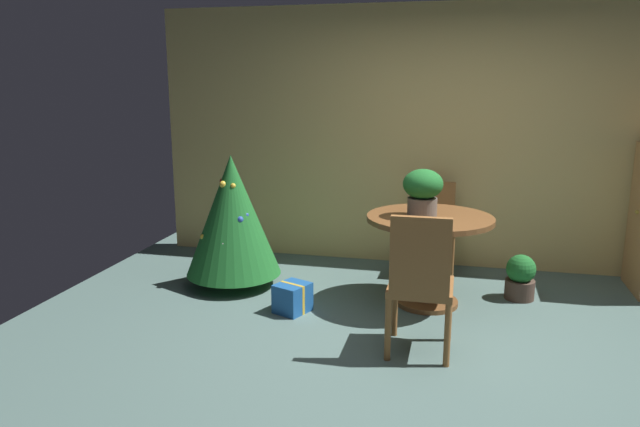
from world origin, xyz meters
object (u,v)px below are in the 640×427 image
round_dining_table (429,242)px  wooden_chair_far (434,223)px  wooden_chair_near (420,279)px  gift_box_blue (292,298)px  potted_plant (520,277)px  flower_vase (423,190)px  holiday_tree (232,215)px

round_dining_table → wooden_chair_far: wooden_chair_far is taller
wooden_chair_near → wooden_chair_far: size_ratio=1.13×
wooden_chair_near → wooden_chair_far: bearing=90.0°
round_dining_table → gift_box_blue: size_ratio=3.14×
gift_box_blue → potted_plant: size_ratio=0.84×
wooden_chair_far → round_dining_table: bearing=-90.0°
wooden_chair_far → wooden_chair_near: bearing=-90.0°
wooden_chair_far → gift_box_blue: size_ratio=2.69×
flower_vase → wooden_chair_near: flower_vase is taller
gift_box_blue → potted_plant: bearing=22.2°
flower_vase → round_dining_table: bearing=25.4°
wooden_chair_near → flower_vase: bearing=94.0°
holiday_tree → gift_box_blue: (0.71, -0.51, -0.54)m
holiday_tree → potted_plant: size_ratio=3.07×
flower_vase → gift_box_blue: (-1.00, -0.40, -0.87)m
flower_vase → wooden_chair_far: flower_vase is taller
wooden_chair_near → holiday_tree: holiday_tree is taller
holiday_tree → wooden_chair_far: bearing=24.4°
round_dining_table → holiday_tree: bearing=177.4°
wooden_chair_near → gift_box_blue: (-1.06, 0.56, -0.44)m
wooden_chair_near → potted_plant: bearing=59.4°
round_dining_table → flower_vase: flower_vase is taller
flower_vase → wooden_chair_far: 1.04m
wooden_chair_far → potted_plant: bearing=-36.2°
wooden_chair_far → flower_vase: bearing=-94.2°
flower_vase → potted_plant: 1.21m
flower_vase → wooden_chair_near: (0.07, -0.96, -0.44)m
holiday_tree → round_dining_table: bearing=-2.6°
wooden_chair_far → gift_box_blue: bearing=-128.9°
potted_plant → wooden_chair_far: bearing=143.8°
flower_vase → wooden_chair_far: (0.07, 0.92, -0.49)m
flower_vase → potted_plant: size_ratio=0.99×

